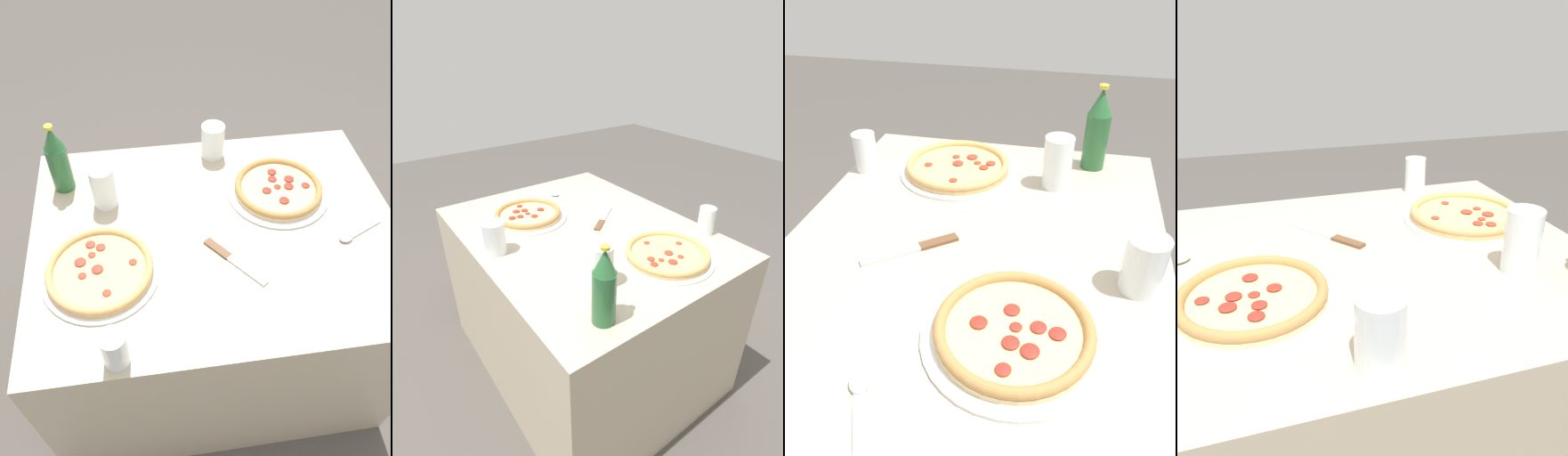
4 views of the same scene
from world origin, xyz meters
The scene contains 10 objects.
ground_plane centered at (0.00, 0.00, 0.00)m, with size 8.00×8.00×0.00m, color #4C4742.
table centered at (0.00, 0.00, 0.36)m, with size 1.15×0.88×0.73m.
pizza_pepperoni centered at (-0.36, -0.12, 0.74)m, with size 0.34×0.34×0.04m.
pizza_salami centered at (0.23, 0.13, 0.74)m, with size 0.34×0.34×0.04m.
glass_mango_juice centered at (-0.32, -0.39, 0.78)m, with size 0.07×0.07×0.11m.
glass_water centered at (0.05, 0.36, 0.78)m, with size 0.08×0.08×0.12m.
glass_lemonade centered at (-0.34, 0.16, 0.79)m, with size 0.08×0.08×0.14m.
beer_bottle centered at (-0.48, 0.26, 0.84)m, with size 0.07×0.07×0.25m.
knife centered at (0.02, -0.13, 0.73)m, with size 0.16×0.20×0.01m.
spoon centered at (0.41, -0.08, 0.73)m, with size 0.16×0.09×0.02m.
Camera 2 is at (-1.07, 0.75, 1.43)m, focal length 28.00 mm.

